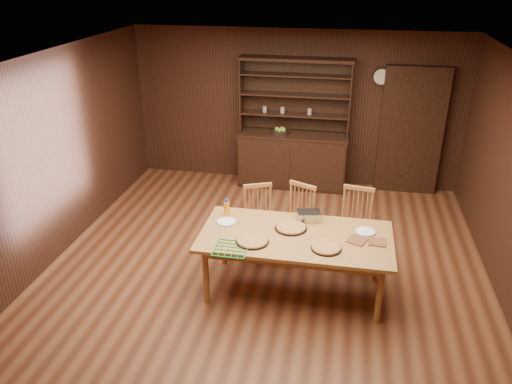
% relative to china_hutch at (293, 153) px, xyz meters
% --- Properties ---
extents(floor, '(6.00, 6.00, 0.00)m').
position_rel_china_hutch_xyz_m(floor, '(0.00, -2.75, -0.60)').
color(floor, brown).
rests_on(floor, ground).
extents(room_shell, '(6.00, 6.00, 6.00)m').
position_rel_china_hutch_xyz_m(room_shell, '(0.00, -2.75, 0.98)').
color(room_shell, silver).
rests_on(room_shell, floor).
extents(china_hutch, '(1.84, 0.52, 2.17)m').
position_rel_china_hutch_xyz_m(china_hutch, '(0.00, 0.00, 0.00)').
color(china_hutch, black).
rests_on(china_hutch, floor).
extents(doorway, '(1.00, 0.18, 2.10)m').
position_rel_china_hutch_xyz_m(doorway, '(1.90, 0.15, 0.45)').
color(doorway, black).
rests_on(doorway, floor).
extents(wall_clock, '(0.30, 0.05, 0.30)m').
position_rel_china_hutch_xyz_m(wall_clock, '(1.35, 0.20, 1.30)').
color(wall_clock, black).
rests_on(wall_clock, room_shell).
extents(dining_table, '(2.16, 1.08, 0.75)m').
position_rel_china_hutch_xyz_m(dining_table, '(0.40, -3.05, 0.09)').
color(dining_table, '#AB7C3B').
rests_on(dining_table, floor).
extents(chair_left, '(0.51, 0.50, 0.96)m').
position_rel_china_hutch_xyz_m(chair_left, '(-0.16, -2.29, -0.09)').
color(chair_left, '#B6733E').
rests_on(chair_left, floor).
extents(chair_center, '(0.53, 0.52, 0.99)m').
position_rel_china_hutch_xyz_m(chair_center, '(0.34, -2.23, -0.07)').
color(chair_center, '#B6733E').
rests_on(chair_center, floor).
extents(chair_right, '(0.46, 0.45, 1.00)m').
position_rel_china_hutch_xyz_m(chair_right, '(1.07, -2.23, -0.06)').
color(chair_right, '#B6733E').
rests_on(chair_right, floor).
extents(pizza_left, '(0.37, 0.37, 0.04)m').
position_rel_china_hutch_xyz_m(pizza_left, '(-0.05, -3.29, 0.17)').
color(pizza_left, black).
rests_on(pizza_left, dining_table).
extents(pizza_right, '(0.33, 0.33, 0.04)m').
position_rel_china_hutch_xyz_m(pizza_right, '(0.76, -3.29, 0.17)').
color(pizza_right, black).
rests_on(pizza_right, dining_table).
extents(pizza_center, '(0.38, 0.38, 0.04)m').
position_rel_china_hutch_xyz_m(pizza_center, '(0.33, -2.91, 0.17)').
color(pizza_center, black).
rests_on(pizza_center, dining_table).
extents(cooling_rack, '(0.38, 0.38, 0.02)m').
position_rel_china_hutch_xyz_m(cooling_rack, '(-0.25, -3.48, 0.16)').
color(cooling_rack, '#0B922F').
rests_on(cooling_rack, dining_table).
extents(plate_left, '(0.24, 0.24, 0.02)m').
position_rel_china_hutch_xyz_m(plate_left, '(-0.44, -2.90, 0.16)').
color(plate_left, white).
rests_on(plate_left, dining_table).
extents(plate_right, '(0.24, 0.24, 0.02)m').
position_rel_china_hutch_xyz_m(plate_right, '(1.18, -2.84, 0.16)').
color(plate_right, white).
rests_on(plate_right, dining_table).
extents(foil_dish, '(0.31, 0.25, 0.11)m').
position_rel_china_hutch_xyz_m(foil_dish, '(0.51, -2.66, 0.21)').
color(foil_dish, silver).
rests_on(foil_dish, dining_table).
extents(juice_bottle, '(0.07, 0.07, 0.23)m').
position_rel_china_hutch_xyz_m(juice_bottle, '(-0.47, -2.76, 0.26)').
color(juice_bottle, orange).
rests_on(juice_bottle, dining_table).
extents(pot_holder_a, '(0.20, 0.20, 0.01)m').
position_rel_china_hutch_xyz_m(pot_holder_a, '(1.30, -3.05, 0.16)').
color(pot_holder_a, red).
rests_on(pot_holder_a, dining_table).
extents(pot_holder_b, '(0.25, 0.25, 0.01)m').
position_rel_china_hutch_xyz_m(pot_holder_b, '(1.08, -3.05, 0.16)').
color(pot_holder_b, red).
rests_on(pot_holder_b, dining_table).
extents(fruit_bowl, '(0.29, 0.29, 0.12)m').
position_rel_china_hutch_xyz_m(fruit_bowl, '(-0.21, -0.07, 0.39)').
color(fruit_bowl, black).
rests_on(fruit_bowl, china_hutch).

